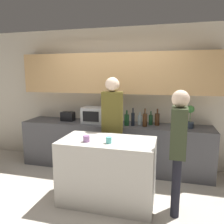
{
  "coord_description": "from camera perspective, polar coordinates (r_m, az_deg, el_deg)",
  "views": [
    {
      "loc": [
        0.99,
        -2.54,
        1.8
      ],
      "look_at": [
        0.2,
        0.51,
        1.26
      ],
      "focal_mm": 35.0,
      "sensor_mm": 36.0,
      "label": 1
    }
  ],
  "objects": [
    {
      "name": "bottle_4",
      "position": [
        4.11,
        10.09,
        -1.95
      ],
      "size": [
        0.08,
        0.08,
        0.25
      ],
      "color": "#194723",
      "rests_on": "back_counter"
    },
    {
      "name": "person_center",
      "position": [
        3.6,
        0.09,
        -2.15
      ],
      "size": [
        0.36,
        0.24,
        1.76
      ],
      "rotation": [
        0.0,
        0.0,
        -3.0
      ],
      "color": "black",
      "rests_on": "ground_plane"
    },
    {
      "name": "ground_plane",
      "position": [
        3.27,
        -6.11,
        -23.8
      ],
      "size": [
        14.0,
        14.0,
        0.0
      ],
      "primitive_type": "plane",
      "color": "beige"
    },
    {
      "name": "back_counter",
      "position": [
        4.27,
        0.44,
        -8.83
      ],
      "size": [
        3.6,
        0.62,
        0.88
      ],
      "color": "#4C4C51",
      "rests_on": "ground_plane"
    },
    {
      "name": "potted_plant",
      "position": [
        4.03,
        19.73,
        -1.15
      ],
      "size": [
        0.14,
        0.14,
        0.39
      ],
      "color": "#333D4C",
      "rests_on": "back_counter"
    },
    {
      "name": "person_left",
      "position": [
        2.88,
        16.91,
        -7.67
      ],
      "size": [
        0.21,
        0.35,
        1.62
      ],
      "rotation": [
        0.0,
        0.0,
        1.52
      ],
      "color": "black",
      "rests_on": "ground_plane"
    },
    {
      "name": "bottle_0",
      "position": [
        3.99,
        3.85,
        -2.01
      ],
      "size": [
        0.09,
        0.09,
        0.28
      ],
      "color": "#194723",
      "rests_on": "back_counter"
    },
    {
      "name": "bottle_2",
      "position": [
        4.1,
        7.31,
        -2.02
      ],
      "size": [
        0.08,
        0.08,
        0.23
      ],
      "color": "silver",
      "rests_on": "back_counter"
    },
    {
      "name": "cup_1",
      "position": [
        2.97,
        -6.71,
        -6.94
      ],
      "size": [
        0.09,
        0.09,
        0.08
      ],
      "color": "#A571B0",
      "rests_on": "kitchen_island"
    },
    {
      "name": "bottle_5",
      "position": [
        4.07,
        11.71,
        -1.81
      ],
      "size": [
        0.09,
        0.09,
        0.31
      ],
      "color": "#472814",
      "rests_on": "back_counter"
    },
    {
      "name": "toaster",
      "position": [
        4.48,
        -11.47,
        -1.12
      ],
      "size": [
        0.26,
        0.16,
        0.18
      ],
      "color": "black",
      "rests_on": "back_counter"
    },
    {
      "name": "bottle_1",
      "position": [
        3.98,
        5.48,
        -1.82
      ],
      "size": [
        0.06,
        0.06,
        0.33
      ],
      "color": "black",
      "rests_on": "back_counter"
    },
    {
      "name": "back_wall",
      "position": [
        4.32,
        1.34,
        6.22
      ],
      "size": [
        6.4,
        0.4,
        2.7
      ],
      "color": "beige",
      "rests_on": "ground_plane"
    },
    {
      "name": "bottle_3",
      "position": [
        3.94,
        8.59,
        -1.98
      ],
      "size": [
        0.08,
        0.08,
        0.33
      ],
      "color": "#472814",
      "rests_on": "back_counter"
    },
    {
      "name": "cup_0",
      "position": [
        2.89,
        -0.85,
        -7.37
      ],
      "size": [
        0.08,
        0.08,
        0.08
      ],
      "color": "#5CC5BF",
      "rests_on": "kitchen_island"
    },
    {
      "name": "kitchen_island",
      "position": [
        3.21,
        -1.17,
        -15.08
      ],
      "size": [
        1.31,
        0.71,
        0.91
      ],
      "color": "beige",
      "rests_on": "ground_plane"
    },
    {
      "name": "microwave",
      "position": [
        4.24,
        -4.07,
        -0.75
      ],
      "size": [
        0.52,
        0.39,
        0.3
      ],
      "color": "#B7BABC",
      "rests_on": "back_counter"
    }
  ]
}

